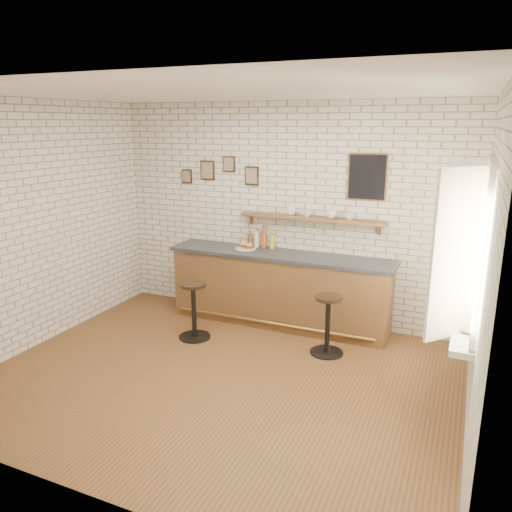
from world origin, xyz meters
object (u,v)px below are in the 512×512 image
object	(u,v)px
bar_counter	(279,289)
bitters_bottle_brown	(250,240)
sandwich_plate	(246,249)
bitters_bottle_white	(257,240)
book_lower	(462,327)
condiment_bottle_yellow	(272,242)
bar_stool_right	(328,323)
shelf_cup_b	(307,213)
bar_stool_left	(194,309)
book_upper	(462,327)
ciabatta_sandwich	(246,245)
shelf_cup_c	(331,215)
bitters_bottle_amber	(264,239)
shelf_cup_a	(291,212)
shelf_cup_d	(350,217)

from	to	relation	value
bar_counter	bitters_bottle_brown	distance (m)	0.82
sandwich_plate	bitters_bottle_white	size ratio (longest dim) A/B	1.08
bar_counter	book_lower	xyz separation A→B (m)	(2.34, -1.55, 0.43)
bitters_bottle_brown	condiment_bottle_yellow	bearing A→B (deg)	0.00
bar_stool_right	shelf_cup_b	size ratio (longest dim) A/B	7.57
bar_counter	shelf_cup_b	xyz separation A→B (m)	(0.31, 0.20, 1.04)
bar_stool_left	book_upper	distance (m)	3.30
ciabatta_sandwich	bar_stool_right	world-z (taller)	ciabatta_sandwich
book_lower	shelf_cup_c	bearing A→B (deg)	118.96
bitters_bottle_amber	shelf_cup_a	xyz separation A→B (m)	(0.39, 0.00, 0.41)
bitters_bottle_brown	book_lower	size ratio (longest dim) A/B	0.97
sandwich_plate	bar_stool_left	xyz separation A→B (m)	(-0.31, -0.93, -0.62)
shelf_cup_d	book_upper	distance (m)	2.37
shelf_cup_b	bitters_bottle_amber	bearing A→B (deg)	107.40
book_upper	shelf_cup_b	bearing A→B (deg)	135.87
shelf_cup_d	ciabatta_sandwich	bearing A→B (deg)	177.79
ciabatta_sandwich	bar_stool_left	distance (m)	1.19
bitters_bottle_brown	shelf_cup_b	bearing A→B (deg)	0.00
bitters_bottle_amber	shelf_cup_c	world-z (taller)	shelf_cup_c
bar_stool_right	shelf_cup_a	xyz separation A→B (m)	(-0.80, 0.85, 1.16)
bar_stool_left	bar_stool_right	size ratio (longest dim) A/B	1.02
bitters_bottle_brown	bar_stool_right	distance (m)	1.79
bitters_bottle_white	bar_stool_left	distance (m)	1.37
bar_stool_left	shelf_cup_c	world-z (taller)	shelf_cup_c
bar_stool_right	shelf_cup_b	bearing A→B (deg)	123.54
shelf_cup_c	bar_stool_right	bearing A→B (deg)	-139.39
bar_counter	bitters_bottle_white	distance (m)	0.77
bitters_bottle_brown	shelf_cup_d	world-z (taller)	shelf_cup_d
bitters_bottle_brown	bar_stool_left	bearing A→B (deg)	-105.40
sandwich_plate	shelf_cup_b	size ratio (longest dim) A/B	2.90
bitters_bottle_amber	book_lower	distance (m)	3.19
bitters_bottle_amber	shelf_cup_d	size ratio (longest dim) A/B	3.53
condiment_bottle_yellow	bar_counter	bearing A→B (deg)	-46.95
bitters_bottle_brown	shelf_cup_b	xyz separation A→B (m)	(0.84, 0.00, 0.44)
book_lower	bar_stool_right	bearing A→B (deg)	133.23
shelf_cup_b	shelf_cup_d	distance (m)	0.57
bitters_bottle_amber	shelf_cup_d	distance (m)	1.27
bitters_bottle_brown	shelf_cup_a	distance (m)	0.75
condiment_bottle_yellow	shelf_cup_a	bearing A→B (deg)	0.01
bar_counter	bitters_bottle_amber	xyz separation A→B (m)	(-0.32, 0.20, 0.63)
ciabatta_sandwich	shelf_cup_b	bearing A→B (deg)	11.63
condiment_bottle_yellow	shelf_cup_c	distance (m)	0.94
bar_counter	bar_stool_left	xyz separation A→B (m)	(-0.83, -0.90, -0.11)
book_upper	bitters_bottle_white	bearing A→B (deg)	144.32
bar_counter	book_lower	bearing A→B (deg)	-33.53
ciabatta_sandwich	shelf_cup_a	size ratio (longest dim) A/B	2.00
condiment_bottle_yellow	shelf_cup_a	xyz separation A→B (m)	(0.26, 0.00, 0.45)
condiment_bottle_yellow	shelf_cup_d	world-z (taller)	shelf_cup_d
shelf_cup_c	book_upper	size ratio (longest dim) A/B	0.60
bar_counter	book_upper	world-z (taller)	bar_counter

